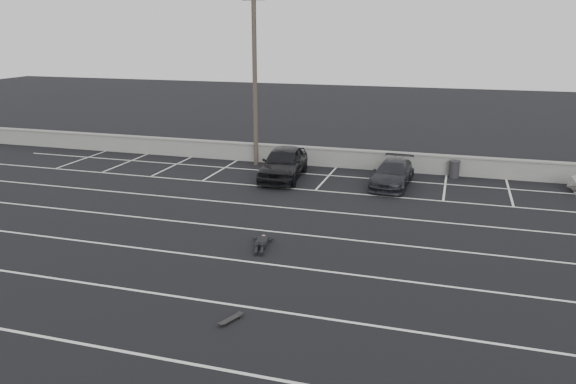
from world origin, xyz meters
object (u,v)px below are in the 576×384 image
(car_right, at_px, (392,174))
(utility_pole, at_px, (255,78))
(car_left, at_px, (284,163))
(skateboard, at_px, (231,319))
(person, at_px, (262,239))
(trash_bin, at_px, (454,169))

(car_right, distance_m, utility_pole, 9.36)
(car_left, relative_size, utility_pole, 0.50)
(car_left, relative_size, skateboard, 6.93)
(car_left, xyz_separation_m, utility_pole, (-2.40, 2.44, 4.06))
(person, relative_size, skateboard, 3.17)
(car_right, xyz_separation_m, skateboard, (-2.55, -14.80, -0.56))
(car_right, height_order, person, car_right)
(trash_bin, xyz_separation_m, person, (-6.50, -11.88, -0.25))
(person, bearing_deg, car_left, 90.42)
(car_left, height_order, trash_bin, car_left)
(utility_pole, xyz_separation_m, person, (4.44, -11.59, -4.68))
(trash_bin, height_order, skateboard, trash_bin)
(car_right, distance_m, trash_bin, 3.90)
(car_left, distance_m, person, 9.39)
(trash_bin, relative_size, person, 0.41)
(utility_pole, bearing_deg, car_left, -45.38)
(car_right, xyz_separation_m, trash_bin, (2.93, 2.58, -0.16))
(trash_bin, bearing_deg, car_left, -162.23)
(utility_pole, height_order, trash_bin, utility_pole)
(skateboard, bearing_deg, trash_bin, 95.13)
(car_left, xyz_separation_m, skateboard, (3.06, -14.64, -0.76))
(car_left, relative_size, person, 2.18)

